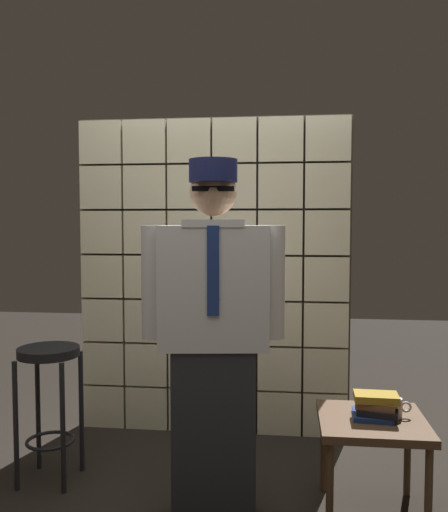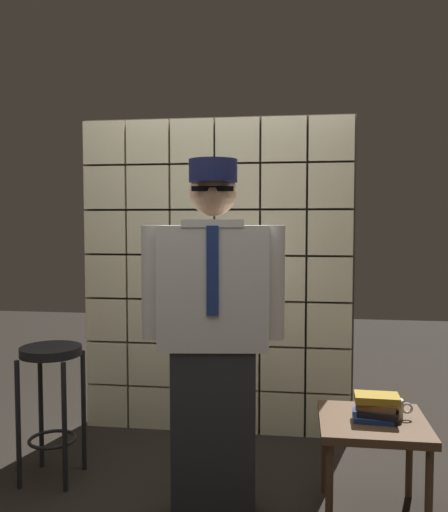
% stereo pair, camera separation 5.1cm
% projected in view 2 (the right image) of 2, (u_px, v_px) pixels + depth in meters
% --- Properties ---
extents(glass_block_wall, '(1.88, 0.10, 2.19)m').
position_uv_depth(glass_block_wall, '(216.00, 277.00, 3.78)').
color(glass_block_wall, beige).
rests_on(glass_block_wall, ground).
extents(standing_person, '(0.70, 0.33, 1.76)m').
position_uv_depth(standing_person, '(213.00, 333.00, 2.67)').
color(standing_person, '#28282D').
rests_on(standing_person, ground).
extents(bar_stool, '(0.34, 0.34, 0.76)m').
position_uv_depth(bar_stool, '(51.00, 380.00, 3.08)').
color(bar_stool, black).
rests_on(bar_stool, ground).
extents(side_table, '(0.52, 0.52, 0.49)m').
position_uv_depth(side_table, '(373.00, 432.00, 2.69)').
color(side_table, '#513823').
rests_on(side_table, ground).
extents(book_stack, '(0.24, 0.22, 0.12)m').
position_uv_depth(book_stack, '(376.00, 407.00, 2.69)').
color(book_stack, navy).
rests_on(book_stack, side_table).
extents(coffee_mug, '(0.13, 0.08, 0.09)m').
position_uv_depth(coffee_mug, '(396.00, 409.00, 2.70)').
color(coffee_mug, silver).
rests_on(coffee_mug, side_table).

